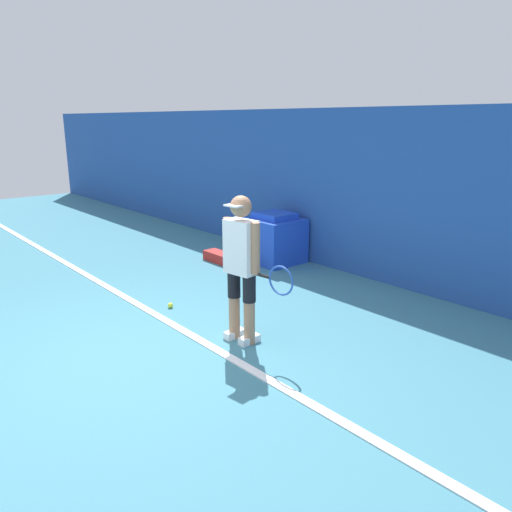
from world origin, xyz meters
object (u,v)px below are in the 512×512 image
at_px(tennis_player, 242,263).
at_px(covered_chair, 275,239).
at_px(equipment_bag, 224,259).
at_px(tennis_ball, 170,305).

relative_size(tennis_player, covered_chair, 1.89).
xyz_separation_m(tennis_player, equipment_bag, (-2.53, 1.65, -0.79)).
relative_size(tennis_ball, covered_chair, 0.08).
bearing_deg(tennis_ball, equipment_bag, 124.27).
height_order(tennis_ball, equipment_bag, equipment_bag).
bearing_deg(equipment_bag, tennis_ball, -55.73).
relative_size(covered_chair, equipment_bag, 0.96).
bearing_deg(tennis_player, tennis_ball, 175.99).
xyz_separation_m(tennis_player, tennis_ball, (-1.35, -0.09, -0.83)).
distance_m(tennis_player, tennis_ball, 1.59).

